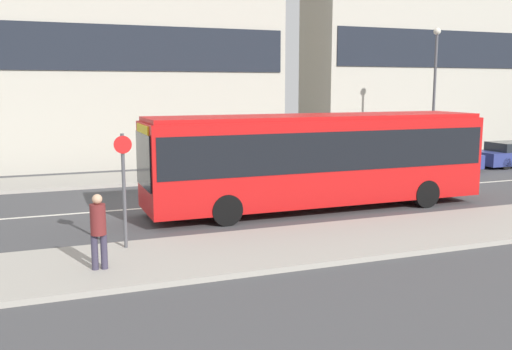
# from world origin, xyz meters

# --- Properties ---
(ground_plane) EXTENTS (120.00, 120.00, 0.00)m
(ground_plane) POSITION_xyz_m (0.00, 0.00, 0.00)
(ground_plane) COLOR #444447
(sidewalk_near) EXTENTS (44.00, 3.50, 0.13)m
(sidewalk_near) POSITION_xyz_m (0.00, -6.25, 0.07)
(sidewalk_near) COLOR #A39E93
(sidewalk_near) RESTS_ON ground_plane
(sidewalk_far) EXTENTS (44.00, 3.50, 0.13)m
(sidewalk_far) POSITION_xyz_m (0.00, 6.25, 0.07)
(sidewalk_far) COLOR #A39E93
(sidewalk_far) RESTS_ON ground_plane
(lane_centerline) EXTENTS (41.80, 0.16, 0.01)m
(lane_centerline) POSITION_xyz_m (0.00, 0.00, 0.00)
(lane_centerline) COLOR silver
(lane_centerline) RESTS_ON ground_plane
(city_bus) EXTENTS (11.73, 2.65, 3.21)m
(city_bus) POSITION_xyz_m (4.91, -2.15, 1.85)
(city_bus) COLOR red
(city_bus) RESTS_ON ground_plane
(parked_car_0) EXTENTS (3.96, 1.90, 1.37)m
(parked_car_0) POSITION_xyz_m (14.39, 3.31, 0.64)
(parked_car_0) COLOR navy
(parked_car_0) RESTS_ON ground_plane
(pedestrian_near_stop) EXTENTS (0.35, 0.34, 1.70)m
(pedestrian_near_stop) POSITION_xyz_m (-2.75, -6.64, 1.10)
(pedestrian_near_stop) COLOR #383347
(pedestrian_near_stop) RESTS_ON sidewalk_near
(bus_stop_sign) EXTENTS (0.44, 0.12, 2.88)m
(bus_stop_sign) POSITION_xyz_m (-1.95, -5.11, 1.80)
(bus_stop_sign) COLOR #4C4C51
(bus_stop_sign) RESTS_ON sidewalk_near
(street_lamp) EXTENTS (0.36, 0.36, 6.94)m
(street_lamp) POSITION_xyz_m (15.26, 4.98, 4.36)
(street_lamp) COLOR #4C4C51
(street_lamp) RESTS_ON sidewalk_far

